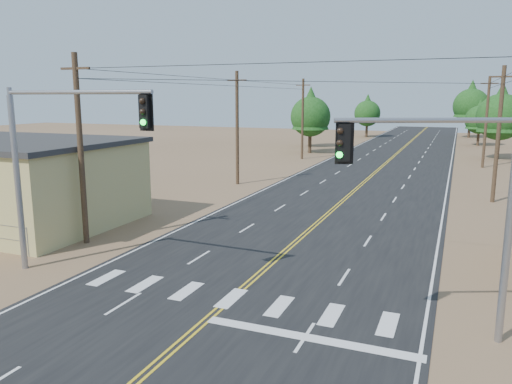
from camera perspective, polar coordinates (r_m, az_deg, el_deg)
The scene contains 14 objects.
road at distance 40.21m, azimuth 10.46°, elevation -0.49°, with size 15.00×200.00×0.02m, color black.
utility_pole_left_near at distance 27.75m, azimuth -19.42°, elevation 4.71°, with size 1.80×0.30×10.00m.
utility_pole_left_mid at distance 44.69m, azimuth -2.16°, elevation 7.41°, with size 1.80×0.30×10.00m.
utility_pole_left_far at distance 63.43m, azimuth 5.35°, elevation 8.38°, with size 1.80×0.30×10.00m.
utility_pole_right_mid at distance 40.85m, azimuth 25.96°, elevation 6.01°, with size 1.80×0.30×10.00m.
utility_pole_right_far at distance 60.79m, azimuth 24.82°, elevation 7.33°, with size 1.80×0.30×10.00m.
signal_mast_left at distance 22.83m, azimuth -22.30°, elevation 4.54°, with size 7.61×0.74×8.19m.
signal_mast_right at distance 16.39m, azimuth 22.36°, elevation -0.10°, with size 5.23×2.49×7.30m.
tree_left_near at distance 70.37m, azimuth 6.25°, elevation 9.02°, with size 5.53×5.53×9.21m.
tree_left_mid at distance 79.37m, azimuth 6.20°, elevation 8.89°, with size 5.08×5.08×8.47m.
tree_left_far at distance 100.54m, azimuth 12.62°, elevation 9.05°, with size 5.01×5.01×8.36m.
tree_right_near at distance 69.79m, azimuth 26.19°, elevation 8.19°, with size 5.78×5.78×9.63m.
tree_right_mid at distance 88.40m, azimuth 24.21°, elevation 7.84°, with size 4.53×4.53×7.55m.
tree_right_far at distance 105.03m, azimuth 23.39°, elevation 9.38°, with size 6.59×6.59×10.99m.
Camera 1 is at (7.82, -8.67, 7.78)m, focal length 35.00 mm.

